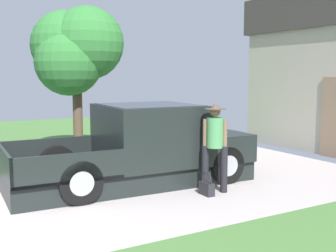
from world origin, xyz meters
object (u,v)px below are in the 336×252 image
at_px(handbag, 207,188).
at_px(front_yard_tree, 75,50).
at_px(pickup_truck, 147,148).
at_px(person_with_hat, 215,140).

distance_m(handbag, front_yard_tree, 5.79).
distance_m(pickup_truck, front_yard_tree, 4.16).
distance_m(pickup_truck, person_with_hat, 1.59).
bearing_deg(pickup_truck, handbag, 21.91).
xyz_separation_m(pickup_truck, handbag, (1.48, 0.52, -0.60)).
height_order(pickup_truck, handbag, pickup_truck).
relative_size(pickup_truck, person_with_hat, 2.93).
xyz_separation_m(handbag, front_yard_tree, (-4.96, -0.94, 2.84)).
relative_size(handbag, front_yard_tree, 0.11).
distance_m(person_with_hat, handbag, 0.94).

